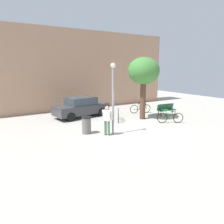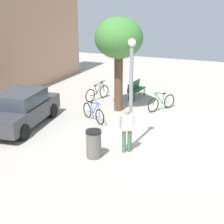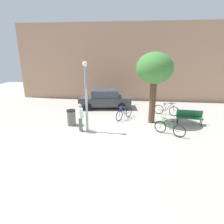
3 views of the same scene
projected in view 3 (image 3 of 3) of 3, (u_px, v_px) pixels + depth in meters
ground_plane at (108, 135)px, 10.90m from camera, size 36.00×36.00×0.00m
building_facade at (121, 62)px, 18.72m from camera, size 19.59×2.00×7.03m
lamppost at (86, 92)px, 10.65m from camera, size 0.28×0.28×4.01m
person_by_lamppost at (80, 116)px, 11.11m from camera, size 0.53×0.61×1.67m
park_bench at (189, 116)px, 12.35m from camera, size 1.63×0.59×0.92m
plaza_tree at (155, 70)px, 11.81m from camera, size 2.26×2.26×4.49m
bicycle_green at (169, 128)px, 10.78m from camera, size 1.58×0.97×0.97m
bicycle_blue at (124, 114)px, 13.37m from camera, size 1.04×1.54×0.97m
bicycle_black at (166, 110)px, 14.21m from camera, size 1.73×0.62×0.97m
parked_car_charcoal at (105, 99)px, 15.89m from camera, size 4.39×2.25×1.55m
trash_bin at (71, 118)px, 12.19m from camera, size 0.55×0.55×1.01m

